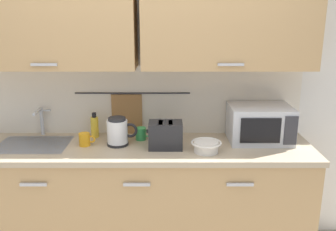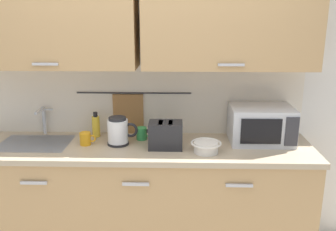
{
  "view_description": "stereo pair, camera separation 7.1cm",
  "coord_description": "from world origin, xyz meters",
  "px_view_note": "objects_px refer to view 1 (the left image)",
  "views": [
    {
      "loc": [
        0.21,
        -2.25,
        1.85
      ],
      "look_at": [
        0.21,
        0.33,
        1.12
      ],
      "focal_mm": 39.54,
      "sensor_mm": 36.0,
      "label": 1
    },
    {
      "loc": [
        0.28,
        -2.25,
        1.85
      ],
      "look_at": [
        0.21,
        0.33,
        1.12
      ],
      "focal_mm": 39.54,
      "sensor_mm": 36.0,
      "label": 2
    }
  ],
  "objects_px": {
    "dish_soap_bottle": "(95,126)",
    "mug_near_sink": "(85,139)",
    "mixing_bowl": "(207,146)",
    "mug_by_kettle": "(141,134)",
    "toaster": "(166,135)",
    "electric_kettle": "(118,132)",
    "microwave": "(260,124)"
  },
  "relations": [
    {
      "from": "dish_soap_bottle",
      "to": "mug_near_sink",
      "type": "height_order",
      "value": "dish_soap_bottle"
    },
    {
      "from": "mug_near_sink",
      "to": "mixing_bowl",
      "type": "distance_m",
      "value": 0.88
    },
    {
      "from": "mug_by_kettle",
      "to": "mixing_bowl",
      "type": "bearing_deg",
      "value": -28.37
    },
    {
      "from": "mixing_bowl",
      "to": "toaster",
      "type": "distance_m",
      "value": 0.3
    },
    {
      "from": "dish_soap_bottle",
      "to": "mug_by_kettle",
      "type": "relative_size",
      "value": 1.63
    },
    {
      "from": "dish_soap_bottle",
      "to": "mug_near_sink",
      "type": "bearing_deg",
      "value": -100.58
    },
    {
      "from": "mug_by_kettle",
      "to": "electric_kettle",
      "type": "bearing_deg",
      "value": -144.12
    },
    {
      "from": "electric_kettle",
      "to": "toaster",
      "type": "bearing_deg",
      "value": -9.22
    },
    {
      "from": "mug_by_kettle",
      "to": "microwave",
      "type": "bearing_deg",
      "value": -1.27
    },
    {
      "from": "electric_kettle",
      "to": "mug_by_kettle",
      "type": "xyz_separation_m",
      "value": [
        0.16,
        0.11,
        -0.05
      ]
    },
    {
      "from": "dish_soap_bottle",
      "to": "mug_by_kettle",
      "type": "distance_m",
      "value": 0.37
    },
    {
      "from": "mug_near_sink",
      "to": "mixing_bowl",
      "type": "xyz_separation_m",
      "value": [
        0.87,
        -0.13,
        -0.0
      ]
    },
    {
      "from": "electric_kettle",
      "to": "mug_by_kettle",
      "type": "height_order",
      "value": "electric_kettle"
    },
    {
      "from": "toaster",
      "to": "mug_near_sink",
      "type": "bearing_deg",
      "value": 176.13
    },
    {
      "from": "electric_kettle",
      "to": "mug_near_sink",
      "type": "height_order",
      "value": "electric_kettle"
    },
    {
      "from": "mug_near_sink",
      "to": "toaster",
      "type": "distance_m",
      "value": 0.59
    },
    {
      "from": "dish_soap_bottle",
      "to": "mug_by_kettle",
      "type": "height_order",
      "value": "dish_soap_bottle"
    },
    {
      "from": "mug_near_sink",
      "to": "mixing_bowl",
      "type": "bearing_deg",
      "value": -8.24
    },
    {
      "from": "mug_near_sink",
      "to": "toaster",
      "type": "bearing_deg",
      "value": -3.87
    },
    {
      "from": "mixing_bowl",
      "to": "mug_by_kettle",
      "type": "distance_m",
      "value": 0.54
    },
    {
      "from": "toaster",
      "to": "mug_by_kettle",
      "type": "height_order",
      "value": "toaster"
    },
    {
      "from": "mixing_bowl",
      "to": "mug_near_sink",
      "type": "bearing_deg",
      "value": 171.76
    },
    {
      "from": "mixing_bowl",
      "to": "dish_soap_bottle",
      "type": "bearing_deg",
      "value": 159.05
    },
    {
      "from": "toaster",
      "to": "mug_by_kettle",
      "type": "relative_size",
      "value": 2.13
    },
    {
      "from": "mug_near_sink",
      "to": "electric_kettle",
      "type": "bearing_deg",
      "value": 3.92
    },
    {
      "from": "microwave",
      "to": "mixing_bowl",
      "type": "distance_m",
      "value": 0.49
    },
    {
      "from": "dish_soap_bottle",
      "to": "electric_kettle",
      "type": "bearing_deg",
      "value": -40.81
    },
    {
      "from": "dish_soap_bottle",
      "to": "mug_by_kettle",
      "type": "bearing_deg",
      "value": -10.01
    },
    {
      "from": "mixing_bowl",
      "to": "electric_kettle",
      "type": "bearing_deg",
      "value": 167.24
    },
    {
      "from": "mixing_bowl",
      "to": "mug_by_kettle",
      "type": "xyz_separation_m",
      "value": [
        -0.48,
        0.26,
        0.0
      ]
    },
    {
      "from": "mug_near_sink",
      "to": "toaster",
      "type": "relative_size",
      "value": 0.47
    },
    {
      "from": "electric_kettle",
      "to": "dish_soap_bottle",
      "type": "bearing_deg",
      "value": 139.19
    }
  ]
}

